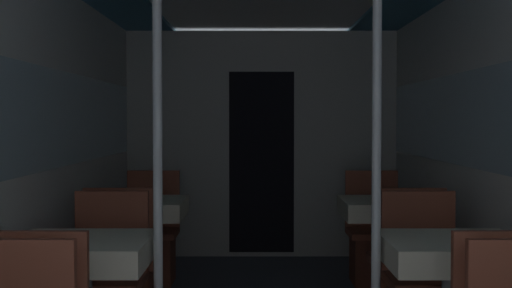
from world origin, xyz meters
name	(u,v)px	position (x,y,z in m)	size (l,w,h in m)	color
wall_left	(10,158)	(-1.35, 2.69, 1.15)	(0.05, 8.18, 2.23)	silver
bulkhead_far	(259,145)	(0.00, 5.96, 1.11)	(2.66, 0.09, 2.23)	#A8A8A3
dining_table_left_1	(78,261)	(-0.93, 2.43, 0.65)	(0.69, 0.69, 0.76)	#4C4C51
support_pole_left_1	(155,168)	(-0.54, 2.43, 1.12)	(0.05, 0.05, 2.23)	silver
dining_table_left_2	(136,215)	(-0.93, 4.18, 0.65)	(0.69, 0.69, 0.76)	#4C4C51
chair_left_near_2	(121,282)	(-0.93, 3.58, 0.28)	(0.45, 0.45, 0.92)	brown
chair_left_far_2	(148,249)	(-0.93, 4.78, 0.28)	(0.45, 0.45, 0.92)	brown
dining_table_right_1	(450,261)	(0.93, 2.43, 0.65)	(0.69, 0.69, 0.76)	#4C4C51
support_pole_right_1	(374,168)	(0.54, 2.43, 1.12)	(0.05, 0.05, 2.23)	silver
dining_table_right_2	(385,215)	(0.93, 4.18, 0.65)	(0.69, 0.69, 0.76)	#4C4C51
chair_right_near_2	(402,282)	(0.93, 3.58, 0.28)	(0.45, 0.45, 0.92)	brown
chair_right_far_2	(372,249)	(0.93, 4.78, 0.28)	(0.45, 0.45, 0.92)	brown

